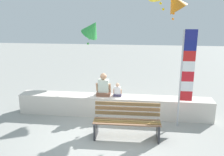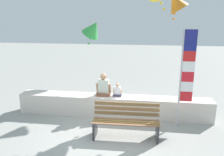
% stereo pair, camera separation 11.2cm
% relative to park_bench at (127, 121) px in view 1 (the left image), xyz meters
% --- Properties ---
extents(ground_plane, '(40.00, 40.00, 0.00)m').
position_rel_park_bench_xyz_m(ground_plane, '(-0.51, -0.02, -0.42)').
color(ground_plane, gray).
extents(seawall_ledge, '(6.14, 0.58, 0.65)m').
position_rel_park_bench_xyz_m(seawall_ledge, '(-0.51, 1.33, -0.10)').
color(seawall_ledge, beige).
rests_on(seawall_ledge, ground).
extents(park_bench, '(1.77, 0.66, 0.88)m').
position_rel_park_bench_xyz_m(park_bench, '(0.00, 0.00, 0.00)').
color(park_bench, '#886147').
rests_on(park_bench, ground).
extents(person_adult, '(0.48, 0.35, 0.73)m').
position_rel_park_bench_xyz_m(person_adult, '(-0.84, 1.37, 0.51)').
color(person_adult, brown).
rests_on(person_adult, seawall_ledge).
extents(person_child, '(0.28, 0.21, 0.43)m').
position_rel_park_bench_xyz_m(person_child, '(-0.39, 1.37, 0.39)').
color(person_child, '#37334F').
rests_on(person_child, seawall_ledge).
extents(flag_banner, '(0.38, 0.05, 2.79)m').
position_rel_park_bench_xyz_m(flag_banner, '(1.55, 0.81, 1.21)').
color(flag_banner, '#B7B7BC').
rests_on(flag_banner, ground).
extents(kite_green, '(1.08, 0.97, 1.01)m').
position_rel_park_bench_xyz_m(kite_green, '(-1.54, 3.14, 2.24)').
color(kite_green, green).
extents(kite_orange, '(0.83, 0.66, 0.98)m').
position_rel_park_bench_xyz_m(kite_orange, '(1.36, 2.56, 3.13)').
color(kite_orange, orange).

